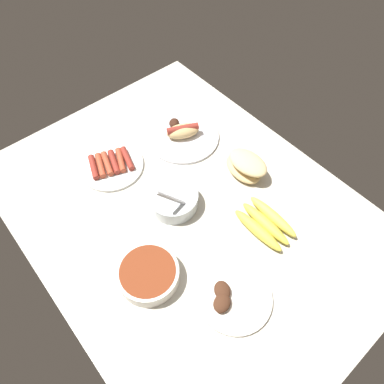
# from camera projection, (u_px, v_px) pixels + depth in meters

# --- Properties ---
(ground_plane) EXTENTS (1.20, 0.90, 0.03)m
(ground_plane) POSITION_uv_depth(u_px,v_px,m) (187.00, 210.00, 1.11)
(ground_plane) COLOR beige
(plate_grilled_meat) EXTENTS (0.20, 0.20, 0.03)m
(plate_grilled_meat) POSITION_uv_depth(u_px,v_px,m) (232.00, 297.00, 0.93)
(plate_grilled_meat) COLOR white
(plate_grilled_meat) RESTS_ON ground_plane
(plate_sausages) EXTENTS (0.21, 0.21, 0.03)m
(plate_sausages) POSITION_uv_depth(u_px,v_px,m) (111.00, 165.00, 1.18)
(plate_sausages) COLOR white
(plate_sausages) RESTS_ON ground_plane
(bowl_coleslaw) EXTENTS (0.15, 0.15, 0.15)m
(bowl_coleslaw) POSITION_uv_depth(u_px,v_px,m) (173.00, 199.00, 1.08)
(bowl_coleslaw) COLOR silver
(bowl_coleslaw) RESTS_ON ground_plane
(plate_hotdog_assembled) EXTENTS (0.25, 0.25, 0.06)m
(plate_hotdog_assembled) POSITION_uv_depth(u_px,v_px,m) (183.00, 134.00, 1.25)
(plate_hotdog_assembled) COLOR white
(plate_hotdog_assembled) RESTS_ON ground_plane
(banana_bunch) EXTENTS (0.18, 0.10, 0.03)m
(banana_bunch) POSITION_uv_depth(u_px,v_px,m) (265.00, 223.00, 1.04)
(banana_bunch) COLOR #E5D14C
(banana_bunch) RESTS_ON ground_plane
(bread_stack) EXTENTS (0.16, 0.10, 0.07)m
(bread_stack) POSITION_uv_depth(u_px,v_px,m) (246.00, 166.00, 1.14)
(bread_stack) COLOR #DBB77A
(bread_stack) RESTS_ON ground_plane
(bowl_chili) EXTENTS (0.17, 0.17, 0.05)m
(bowl_chili) POSITION_uv_depth(u_px,v_px,m) (148.00, 274.00, 0.94)
(bowl_chili) COLOR white
(bowl_chili) RESTS_ON ground_plane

